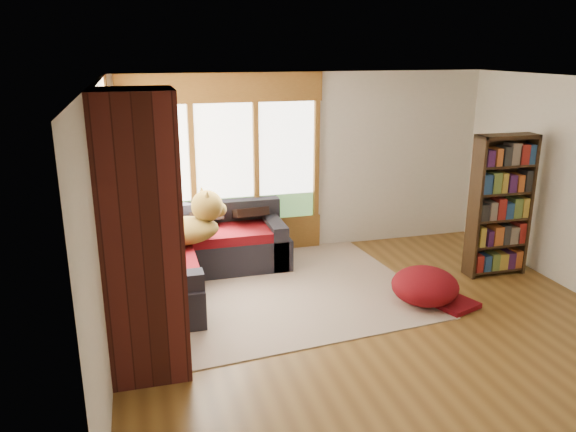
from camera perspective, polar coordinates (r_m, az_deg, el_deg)
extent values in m
plane|color=brown|center=(6.46, 8.36, -10.35)|extent=(5.50, 5.50, 0.00)
plane|color=white|center=(5.77, 9.47, 13.33)|extent=(5.50, 5.50, 0.00)
cube|color=silver|center=(8.26, 1.84, 5.41)|extent=(5.50, 0.04, 2.60)
cube|color=silver|center=(3.98, 23.72, -8.82)|extent=(5.50, 0.04, 2.60)
cube|color=silver|center=(5.50, -18.35, -1.29)|extent=(0.04, 5.00, 2.60)
cube|color=#8E5E24|center=(7.96, -6.42, 5.25)|extent=(2.82, 0.10, 1.90)
cube|color=white|center=(7.96, -6.42, 5.25)|extent=(2.54, 0.09, 1.62)
cube|color=#8E5E24|center=(6.64, -17.71, 2.24)|extent=(0.10, 2.62, 1.90)
cube|color=white|center=(6.64, -17.71, 2.24)|extent=(0.09, 2.36, 1.62)
cube|color=gray|center=(7.37, -17.55, 6.82)|extent=(0.03, 0.72, 0.90)
cube|color=#471914|center=(5.15, -14.63, -2.17)|extent=(0.70, 0.70, 2.60)
cube|color=black|center=(7.81, -8.92, -3.78)|extent=(2.20, 0.90, 0.42)
cube|color=black|center=(8.02, -9.34, -0.25)|extent=(2.20, 0.20, 0.38)
cube|color=black|center=(7.94, -1.77, -2.55)|extent=(0.20, 0.90, 0.60)
cube|color=maroon|center=(7.60, -9.66, -2.24)|extent=(1.90, 0.66, 0.12)
cube|color=black|center=(7.17, -13.50, -5.96)|extent=(0.90, 2.20, 0.42)
cube|color=black|center=(7.04, -16.56, -3.16)|extent=(0.20, 2.20, 0.38)
cube|color=black|center=(6.22, -13.17, -8.66)|extent=(0.90, 0.20, 0.60)
cube|color=maroon|center=(6.75, -12.51, -4.88)|extent=(0.66, 1.20, 0.12)
cube|color=maroon|center=(7.64, -12.92, -2.33)|extent=(0.66, 0.66, 0.12)
cube|color=silver|center=(7.02, -2.70, -7.82)|extent=(4.03, 3.23, 0.01)
cube|color=#322010|center=(8.05, 22.96, 1.12)|extent=(0.04, 0.27, 1.88)
cube|color=#322010|center=(7.61, 18.41, 0.75)|extent=(0.04, 0.27, 1.88)
cube|color=#322010|center=(7.92, 20.24, 1.18)|extent=(0.80, 0.02, 1.88)
cube|color=#322010|center=(8.09, 20.11, -5.05)|extent=(0.72, 0.25, 0.03)
cube|color=#322010|center=(7.97, 20.37, -2.68)|extent=(0.72, 0.25, 0.03)
cube|color=#322010|center=(7.87, 20.63, -0.23)|extent=(0.72, 0.25, 0.03)
cube|color=#322010|center=(7.78, 20.89, 2.27)|extent=(0.72, 0.25, 0.03)
cube|color=#322010|center=(7.70, 21.16, 4.83)|extent=(0.72, 0.25, 0.03)
cube|color=#322010|center=(7.64, 21.44, 7.43)|extent=(0.72, 0.25, 0.03)
cube|color=#726659|center=(7.81, 20.84, 0.90)|extent=(0.68, 0.19, 1.72)
ellipsoid|color=maroon|center=(6.89, 13.75, -6.81)|extent=(1.03, 1.03, 0.43)
ellipsoid|color=brown|center=(7.07, -10.92, -1.18)|extent=(1.07, 0.79, 0.33)
sphere|color=brown|center=(7.11, -8.20, 0.40)|extent=(0.46, 0.46, 0.40)
cone|color=brown|center=(7.05, -8.77, 1.58)|extent=(0.17, 0.17, 0.17)
ellipsoid|color=black|center=(6.59, -13.82, -3.44)|extent=(0.55, 0.74, 0.22)
sphere|color=black|center=(6.78, -13.55, -1.89)|extent=(0.32, 0.32, 0.27)
cone|color=black|center=(6.71, -13.67, -1.14)|extent=(0.12, 0.12, 0.12)
cube|color=black|center=(7.93, -4.26, 1.00)|extent=(0.45, 0.12, 0.45)
cube|color=black|center=(7.85, -8.56, 0.67)|extent=(0.45, 0.12, 0.45)
cube|color=black|center=(7.36, -15.32, -0.83)|extent=(0.45, 0.12, 0.45)
cube|color=black|center=(6.32, -15.21, -3.74)|extent=(0.45, 0.12, 0.45)
cube|color=maroon|center=(7.80, -12.93, 0.34)|extent=(0.42, 0.12, 0.42)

